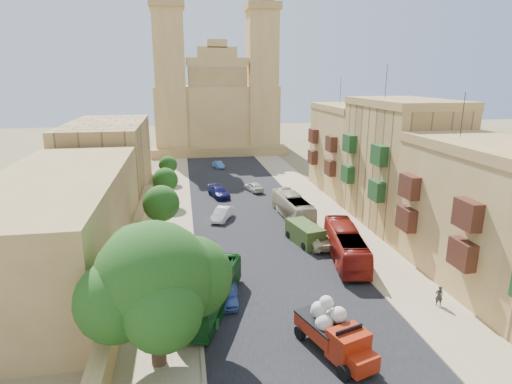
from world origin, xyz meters
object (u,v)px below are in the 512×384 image
object	(u,v)px
church	(216,107)
pedestrian_c	(339,233)
olive_pickup	(305,234)
car_blue_a	(228,294)
street_tree_d	(168,165)
street_tree_a	(155,251)
car_cream	(317,238)
car_white_b	(254,187)
ficus_tree	(155,283)
red_truck	(334,331)
bus_cream_east	(293,207)
street_tree_b	(161,204)
bus_red_east	(346,245)
street_tree_c	(165,180)
bus_green_north	(212,292)
pedestrian_a	(439,296)
car_white_a	(222,214)
car_blue_b	(219,165)
car_dkblue	(219,192)

from	to	relation	value
church	pedestrian_c	size ratio (longest dim) A/B	20.08
olive_pickup	car_blue_a	bearing A→B (deg)	-130.70
street_tree_d	car_blue_a	bearing A→B (deg)	-82.18
street_tree_a	car_cream	xyz separation A→B (m)	(15.00, 7.73, -2.98)
street_tree_d	car_white_b	size ratio (longest dim) A/B	1.06
ficus_tree	red_truck	xyz separation A→B (m)	(10.23, -0.82, -3.61)
ficus_tree	bus_cream_east	world-z (taller)	ficus_tree
bus_cream_east	street_tree_b	bearing A→B (deg)	12.28
ficus_tree	car_cream	size ratio (longest dim) A/B	1.66
ficus_tree	bus_red_east	distance (m)	20.27
ficus_tree	car_cream	distance (m)	21.78
street_tree_d	red_truck	xyz separation A→B (m)	(10.81, -44.82, -1.38)
street_tree_c	pedestrian_c	distance (m)	23.57
bus_green_north	street_tree_d	bearing A→B (deg)	116.02
car_white_b	pedestrian_a	size ratio (longest dim) A/B	2.64
olive_pickup	car_white_a	size ratio (longest dim) A/B	1.18
street_tree_b	bus_green_north	xyz separation A→B (m)	(3.98, -14.47, -2.46)
street_tree_b	bus_green_north	size ratio (longest dim) A/B	0.59
pedestrian_c	car_blue_b	bearing A→B (deg)	-150.08
car_dkblue	pedestrian_a	world-z (taller)	pedestrian_a
street_tree_d	bus_green_north	bearing A→B (deg)	-84.10
street_tree_a	car_white_a	world-z (taller)	street_tree_a
church	car_blue_a	distance (m)	69.06
olive_pickup	car_white_b	bearing A→B (deg)	94.93
ficus_tree	olive_pickup	distance (m)	21.70
bus_green_north	pedestrian_c	distance (m)	17.35
car_dkblue	bus_cream_east	bearing A→B (deg)	-67.76
bus_green_north	car_dkblue	distance (m)	29.32
car_blue_b	street_tree_a	bearing A→B (deg)	-115.35
street_tree_c	pedestrian_c	bearing A→B (deg)	-41.72
car_blue_a	car_cream	distance (m)	13.62
street_tree_d	pedestrian_a	size ratio (longest dim) A/B	2.79
street_tree_a	pedestrian_a	bearing A→B (deg)	-13.39
street_tree_a	car_cream	size ratio (longest dim) A/B	1.06
car_dkblue	olive_pickup	bearing A→B (deg)	-83.49
car_dkblue	car_blue_b	xyz separation A→B (m)	(1.61, 19.29, -0.11)
car_blue_a	pedestrian_c	xyz separation A→B (m)	(12.32, 10.10, 0.24)
bus_cream_east	car_white_a	xyz separation A→B (m)	(-8.22, 0.72, -0.66)
street_tree_a	car_white_b	bearing A→B (deg)	67.05
pedestrian_c	bus_red_east	bearing A→B (deg)	3.79
car_white_a	car_cream	bearing A→B (deg)	-24.34
bus_red_east	pedestrian_a	xyz separation A→B (m)	(3.73, -8.82, -0.67)
street_tree_b	street_tree_d	bearing A→B (deg)	90.00
olive_pickup	bus_red_east	world-z (taller)	bus_red_east
ficus_tree	street_tree_d	bearing A→B (deg)	90.75
olive_pickup	pedestrian_c	size ratio (longest dim) A/B	2.81
ficus_tree	pedestrian_c	world-z (taller)	ficus_tree
bus_red_east	car_blue_a	bearing A→B (deg)	36.90
street_tree_b	car_dkblue	xyz separation A→B (m)	(7.01, 14.68, -3.08)
ficus_tree	olive_pickup	xyz separation A→B (m)	(13.42, 16.55, -4.14)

